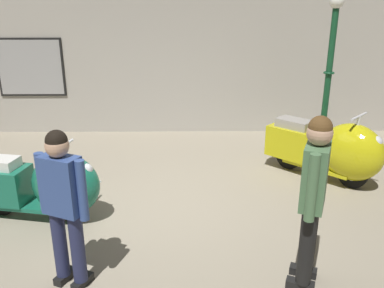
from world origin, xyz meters
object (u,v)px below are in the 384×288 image
(scooter_0, at_px, (46,185))
(lamppost, at_px, (328,79))
(visitor_0, at_px, (313,192))
(visitor_1, at_px, (63,200))
(scooter_1, at_px, (332,150))

(scooter_0, xyz_separation_m, lamppost, (4.29, 2.41, 0.90))
(lamppost, relative_size, visitor_0, 1.61)
(scooter_0, bearing_deg, lamppost, 40.19)
(lamppost, height_order, visitor_0, lamppost)
(scooter_0, relative_size, visitor_1, 1.10)
(scooter_1, bearing_deg, lamppost, 122.47)
(lamppost, height_order, visitor_1, lamppost)
(scooter_1, height_order, visitor_0, visitor_0)
(scooter_1, xyz_separation_m, visitor_0, (-1.07, -2.44, 0.49))
(scooter_0, bearing_deg, visitor_0, -12.80)
(visitor_0, bearing_deg, scooter_1, -91.30)
(scooter_1, bearing_deg, scooter_0, -120.18)
(scooter_1, relative_size, lamppost, 0.61)
(scooter_0, height_order, lamppost, lamppost)
(scooter_0, bearing_deg, visitor_1, -52.69)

